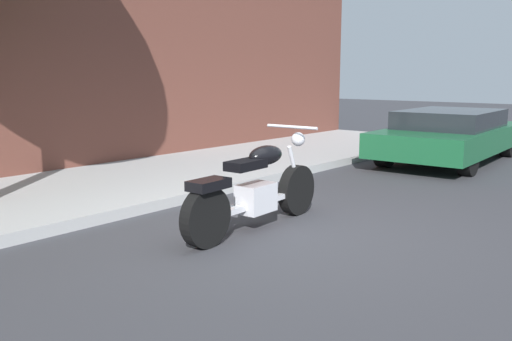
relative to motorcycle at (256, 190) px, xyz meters
name	(u,v)px	position (x,y,z in m)	size (l,w,h in m)	color
ground_plane	(276,233)	(0.02, -0.28, -0.45)	(60.00, 60.00, 0.00)	#38383D
sidewalk	(102,187)	(0.02, 3.00, -0.38)	(18.11, 3.04, 0.14)	#ACACAC
motorcycle	(256,190)	(0.00, 0.00, 0.00)	(2.27, 0.70, 1.11)	black
parked_car_green	(451,134)	(6.16, 0.15, 0.11)	(4.42, 2.01, 1.03)	black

